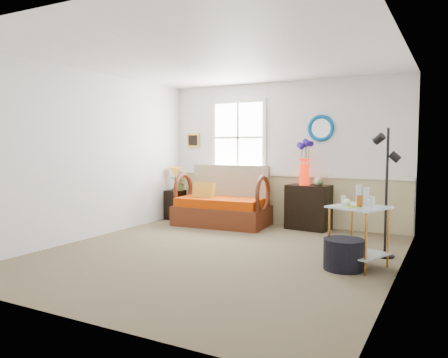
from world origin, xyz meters
The scene contains 19 objects.
floor centered at (0.00, 0.00, 0.00)m, with size 4.50×5.00×0.01m, color #6B5E49.
ceiling centered at (0.00, 0.00, 2.60)m, with size 4.50×5.00×0.01m, color white.
walls centered at (0.00, 0.00, 1.30)m, with size 4.51×5.01×2.60m.
wainscot centered at (0.00, 2.48, 0.45)m, with size 4.46×0.02×0.90m, color tan.
chair_rail centered at (0.00, 2.47, 0.92)m, with size 4.46×0.04×0.06m, color white.
window centered at (-0.90, 2.47, 1.60)m, with size 1.14×0.06×1.44m, color white, non-canonical shape.
picture centered at (-1.92, 2.48, 1.55)m, with size 0.28×0.03×0.28m, color #AE7F25.
mirror centered at (0.70, 2.48, 1.75)m, with size 0.47×0.47×0.07m, color #0078C7.
loveseat centered at (-0.94, 1.87, 0.54)m, with size 1.65×0.93×1.08m, color #532411, non-canonical shape.
throw_pillow centered at (-1.28, 1.79, 0.56)m, with size 0.43×0.11×0.43m, color orange, non-canonical shape.
lamp_stand centered at (-2.05, 2.01, 0.28)m, with size 0.32×0.32×0.57m, color black, non-canonical shape.
table_lamp centered at (-2.07, 2.04, 0.79)m, with size 0.25×0.25×0.45m, color orange, non-canonical shape.
potted_plant centered at (-1.92, 1.98, 0.70)m, with size 0.31×0.34×0.27m, color #486C34.
cabinet centered at (0.56, 2.26, 0.38)m, with size 0.72×0.46×0.77m, color black, non-canonical shape.
flower_vase centered at (0.49, 2.22, 1.15)m, with size 0.22×0.22×0.77m, color red, non-canonical shape.
side_table centered at (1.80, 0.24, 0.37)m, with size 0.58×0.58×0.74m, color #A6631E, non-canonical shape.
tabletop_items centered at (1.77, 0.28, 0.85)m, with size 0.39×0.39×0.24m, color silver, non-canonical shape.
floor_lamp centered at (2.01, 0.90, 0.84)m, with size 0.24×0.24×1.68m, color black, non-canonical shape.
ottoman centered at (1.67, 0.06, 0.18)m, with size 0.47×0.47×0.36m, color black.
Camera 1 is at (2.79, -5.05, 1.47)m, focal length 35.00 mm.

